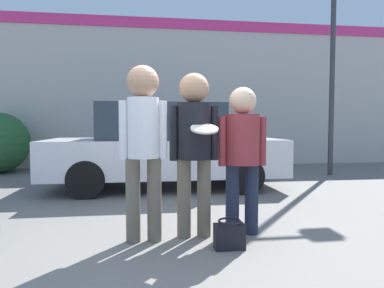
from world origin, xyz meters
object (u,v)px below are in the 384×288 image
(parked_car_near, at_px, (164,147))
(handbag, at_px, (229,235))
(person_middle_with_frisbee, at_px, (194,139))
(person_right, at_px, (242,147))
(person_left, at_px, (143,136))
(street_lamp, at_px, (340,22))

(parked_car_near, relative_size, handbag, 14.70)
(person_middle_with_frisbee, distance_m, person_right, 0.55)
(person_middle_with_frisbee, distance_m, parked_car_near, 3.01)
(person_middle_with_frisbee, bearing_deg, person_right, 1.23)
(person_left, bearing_deg, parked_car_near, 82.67)
(parked_car_near, xyz_separation_m, street_lamp, (4.28, 1.12, 2.88))
(person_right, xyz_separation_m, handbag, (-0.25, -0.43, -0.83))
(person_left, height_order, person_middle_with_frisbee, person_left)
(street_lamp, bearing_deg, person_left, -138.15)
(person_middle_with_frisbee, distance_m, handbag, 1.06)
(handbag, bearing_deg, person_left, 157.58)
(person_left, bearing_deg, person_right, 4.47)
(person_middle_with_frisbee, distance_m, street_lamp, 6.39)
(person_right, height_order, street_lamp, street_lamp)
(person_left, bearing_deg, person_middle_with_frisbee, 7.69)
(person_left, distance_m, handbag, 1.32)
(parked_car_near, height_order, street_lamp, street_lamp)
(handbag, bearing_deg, parked_car_near, 97.29)
(person_middle_with_frisbee, height_order, street_lamp, street_lamp)
(person_right, bearing_deg, handbag, -120.43)
(person_left, height_order, parked_car_near, person_left)
(street_lamp, bearing_deg, person_middle_with_frisbee, -135.13)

